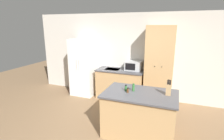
% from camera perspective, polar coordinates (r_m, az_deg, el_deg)
% --- Properties ---
extents(ground_plane, '(14.00, 14.00, 0.00)m').
position_cam_1_polar(ground_plane, '(3.81, 1.26, -21.50)').
color(ground_plane, '#846647').
extents(wall_back, '(7.20, 0.06, 2.60)m').
position_cam_1_polar(wall_back, '(5.42, 9.53, 4.29)').
color(wall_back, beige).
rests_on(wall_back, ground_plane).
extents(refrigerator, '(0.74, 0.72, 1.83)m').
position_cam_1_polar(refrigerator, '(5.77, -9.12, 0.98)').
color(refrigerator, white).
rests_on(refrigerator, ground_plane).
extents(back_counter, '(1.45, 0.65, 0.92)m').
position_cam_1_polar(back_counter, '(5.45, 2.65, -4.57)').
color(back_counter, tan).
rests_on(back_counter, ground_plane).
extents(pantry_cabinet, '(0.76, 0.57, 2.24)m').
position_cam_1_polar(pantry_cabinet, '(5.09, 15.15, 1.27)').
color(pantry_cabinet, tan).
rests_on(pantry_cabinet, ground_plane).
extents(kitchen_island, '(1.46, 0.94, 0.92)m').
position_cam_1_polar(kitchen_island, '(3.76, 8.92, -13.89)').
color(kitchen_island, tan).
rests_on(kitchen_island, ground_plane).
extents(microwave, '(0.49, 0.37, 0.28)m').
position_cam_1_polar(microwave, '(5.28, 7.09, 1.45)').
color(microwave, '#B2B5B7').
rests_on(microwave, back_counter).
extents(knife_block, '(0.09, 0.06, 0.32)m').
position_cam_1_polar(knife_block, '(3.55, 17.97, -6.06)').
color(knife_block, tan).
rests_on(knife_block, kitchen_island).
extents(spice_bottle_tall_dark, '(0.04, 0.04, 0.10)m').
position_cam_1_polar(spice_bottle_tall_dark, '(3.54, 5.14, -6.62)').
color(spice_bottle_tall_dark, '#563319').
rests_on(spice_bottle_tall_dark, kitchen_island).
extents(spice_bottle_short_red, '(0.05, 0.05, 0.13)m').
position_cam_1_polar(spice_bottle_short_red, '(3.64, 4.54, -5.86)').
color(spice_bottle_short_red, '#337033').
rests_on(spice_bottle_short_red, kitchen_island).
extents(spice_bottle_amber_oil, '(0.05, 0.05, 0.16)m').
position_cam_1_polar(spice_bottle_amber_oil, '(3.64, 7.01, -5.71)').
color(spice_bottle_amber_oil, '#337033').
rests_on(spice_bottle_amber_oil, kitchen_island).
extents(fire_extinguisher, '(0.14, 0.14, 0.39)m').
position_cam_1_polar(fire_extinguisher, '(6.25, -12.96, -5.23)').
color(fire_extinguisher, red).
rests_on(fire_extinguisher, ground_plane).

